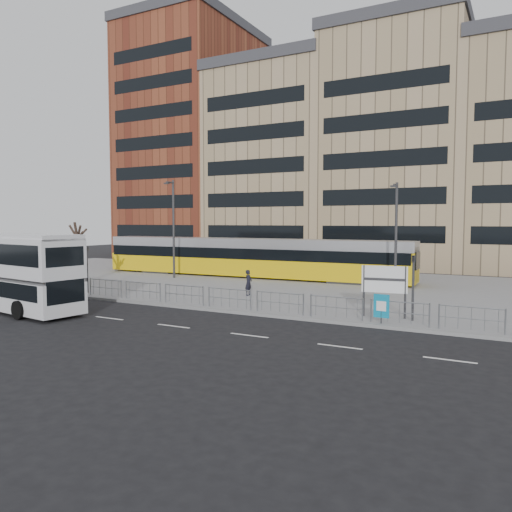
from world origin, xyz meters
The scene contains 16 objects.
ground centered at (0.00, 0.00, 0.00)m, with size 120.00×120.00×0.00m, color black.
plaza centered at (0.00, 12.00, 0.07)m, with size 64.00×24.00×0.15m, color gray.
kerb centered at (0.00, 0.05, 0.07)m, with size 64.00×0.25×0.17m, color gray.
building_row centered at (1.55, 34.27, 12.91)m, with size 70.40×18.40×31.20m.
pedestrian_barrier centered at (2.00, 0.50, 0.98)m, with size 32.07×0.07×1.10m.
road_markings centered at (1.00, -4.00, 0.01)m, with size 62.00×0.12×0.01m, color white.
double_decker_bus centered at (-8.54, -4.74, 2.26)m, with size 10.68×3.81×4.18m.
tram centered at (-4.27, 14.38, 1.78)m, with size 27.57×3.31×3.24m.
station_sign centered at (10.24, 1.98, 1.90)m, with size 2.19×0.37×2.52m.
ad_panel centered at (10.50, 0.40, 0.94)m, with size 0.72×0.10×1.35m.
pedestrian centered at (0.90, 5.16, 0.96)m, with size 0.59×0.39×1.62m, color black.
traffic_light_west centered at (-9.05, 1.24, 2.12)m, with size 0.21×0.23×3.10m.
traffic_light_east centered at (11.64, 1.74, 2.12)m, with size 0.17×0.20×3.10m.
lamp_post_west centered at (-9.32, 10.80, 4.54)m, with size 0.45×1.04×8.04m.
lamp_post_east centered at (8.69, 11.32, 4.14)m, with size 0.45×1.04×7.25m.
bare_tree centered at (-13.10, 4.16, 4.87)m, with size 3.81×3.81×6.48m.
Camera 1 is at (16.07, -22.28, 4.85)m, focal length 35.00 mm.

